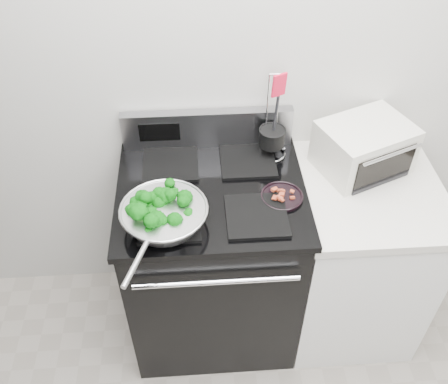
{
  "coord_description": "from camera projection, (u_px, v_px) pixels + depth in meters",
  "views": [
    {
      "loc": [
        -0.35,
        -0.1,
        2.37
      ],
      "look_at": [
        -0.25,
        1.36,
        0.98
      ],
      "focal_mm": 40.0,
      "sensor_mm": 36.0,
      "label": 1
    }
  ],
  "objects": [
    {
      "name": "utensil_holder",
      "position": [
        272.0,
        142.0,
        2.19
      ],
      "size": [
        0.13,
        0.13,
        0.41
      ],
      "rotation": [
        0.0,
        0.0,
        0.43
      ],
      "color": "silver",
      "rests_on": "gas_range"
    },
    {
      "name": "toaster_oven",
      "position": [
        364.0,
        147.0,
        2.15
      ],
      "size": [
        0.45,
        0.4,
        0.21
      ],
      "rotation": [
        0.0,
        0.0,
        0.39
      ],
      "color": "silver",
      "rests_on": "counter"
    },
    {
      "name": "bacon_plate",
      "position": [
        282.0,
        195.0,
        2.03
      ],
      "size": [
        0.17,
        0.17,
        0.04
      ],
      "rotation": [
        0.0,
        0.0,
        0.03
      ],
      "color": "black",
      "rests_on": "gas_range"
    },
    {
      "name": "gas_range",
      "position": [
        213.0,
        259.0,
        2.39
      ],
      "size": [
        0.79,
        0.69,
        1.13
      ],
      "color": "black",
      "rests_on": "floor"
    },
    {
      "name": "counter",
      "position": [
        352.0,
        256.0,
        2.44
      ],
      "size": [
        0.62,
        0.68,
        0.92
      ],
      "color": "white",
      "rests_on": "floor"
    },
    {
      "name": "broccoli_pile",
      "position": [
        164.0,
        211.0,
        1.88
      ],
      "size": [
        0.27,
        0.27,
        0.09
      ],
      "primitive_type": null,
      "color": "black",
      "rests_on": "skillet"
    },
    {
      "name": "back_wall",
      "position": [
        278.0,
        59.0,
        2.06
      ],
      "size": [
        4.0,
        0.02,
        2.7
      ],
      "primitive_type": "cube",
      "color": "#B3B1AA",
      "rests_on": "ground"
    },
    {
      "name": "skillet",
      "position": [
        164.0,
        215.0,
        1.89
      ],
      "size": [
        0.34,
        0.52,
        0.07
      ],
      "rotation": [
        0.0,
        0.0,
        -0.35
      ],
      "color": "silver",
      "rests_on": "gas_range"
    }
  ]
}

